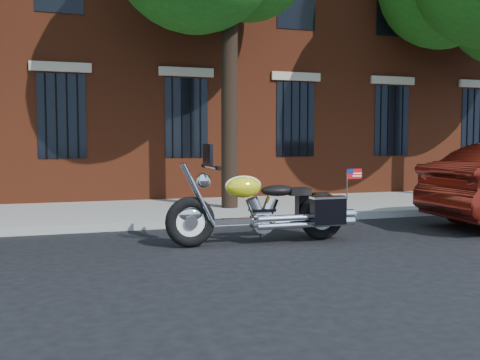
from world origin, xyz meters
name	(u,v)px	position (x,y,z in m)	size (l,w,h in m)	color
ground	(250,237)	(0.00, 0.00, 0.00)	(120.00, 120.00, 0.00)	black
curb	(227,221)	(0.00, 1.38, 0.07)	(40.00, 0.16, 0.15)	gray
sidewalk	(204,210)	(0.00, 3.26, 0.07)	(40.00, 3.60, 0.15)	gray
building	(155,11)	(0.00, 10.06, 6.00)	(26.00, 10.08, 12.00)	maroon
motorcycle	(268,210)	(0.11, -0.55, 0.52)	(3.07, 0.89, 1.55)	black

